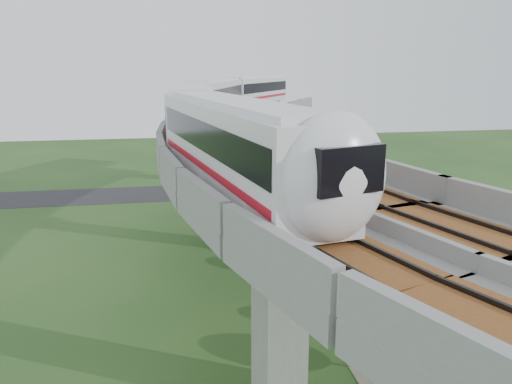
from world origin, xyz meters
TOP-DOWN VIEW (x-y plane):
  - ground at (0.00, 0.00)m, footprint 160.00×160.00m
  - dirt_lot at (14.00, -2.00)m, footprint 18.00×26.00m
  - asphalt_road at (0.00, 30.00)m, footprint 60.00×8.00m
  - viaduct at (3.84, 0.00)m, footprint 19.58×73.98m
  - metro_train at (1.33, 10.76)m, footprint 16.78×60.29m
  - fence at (9.75, 0.00)m, footprint 3.87×38.73m
  - tree_0 at (11.41, 21.07)m, footprint 2.39×2.39m
  - tree_1 at (9.70, 19.42)m, footprint 2.69×2.69m
  - tree_2 at (7.92, 13.89)m, footprint 2.95×2.95m
  - tree_3 at (7.44, 5.78)m, footprint 2.66×2.66m
  - tree_4 at (6.02, 3.55)m, footprint 2.84×2.84m
  - tree_5 at (7.16, -5.34)m, footprint 2.24×2.24m
  - tree_6 at (6.80, -9.83)m, footprint 3.14×3.14m
  - car_white at (12.57, -11.03)m, footprint 3.06×3.45m
  - car_dark at (16.56, 3.80)m, footprint 4.87×3.15m

SIDE VIEW (x-z plane):
  - ground at x=0.00m, z-range 0.00..0.00m
  - asphalt_road at x=0.00m, z-range 0.00..0.03m
  - dirt_lot at x=14.00m, z-range 0.00..0.04m
  - car_white at x=12.57m, z-range 0.04..1.17m
  - car_dark at x=16.56m, z-range 0.04..1.35m
  - fence at x=9.75m, z-range 0.00..1.50m
  - tree_1 at x=9.70m, z-range 0.29..3.16m
  - tree_4 at x=6.02m, z-range 0.32..3.37m
  - tree_5 at x=7.16m, z-range 0.52..3.49m
  - tree_0 at x=11.41m, z-range 0.59..3.83m
  - tree_3 at x=7.44m, z-range 0.62..4.14m
  - tree_6 at x=6.80m, z-range 0.63..4.56m
  - tree_2 at x=7.92m, z-range 0.68..4.56m
  - viaduct at x=3.84m, z-range 3.35..14.75m
  - metro_train at x=1.33m, z-range 10.49..14.13m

